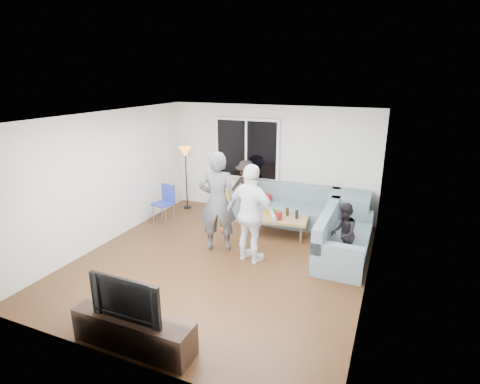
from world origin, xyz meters
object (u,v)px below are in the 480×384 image
at_px(floor_lamp, 186,178).
at_px(player_right, 251,214).
at_px(tv_console, 134,331).
at_px(spectator_right, 343,234).
at_px(sofa_back_section, 286,204).
at_px(sofa_right_section, 345,235).
at_px(television, 130,296).
at_px(player_left, 217,202).
at_px(coffee_table, 281,227).
at_px(spectator_back, 246,189).
at_px(side_chair, 163,204).

xyz_separation_m(floor_lamp, player_right, (2.54, -2.04, 0.12)).
bearing_deg(tv_console, spectator_right, 57.87).
distance_m(sofa_back_section, sofa_right_section, 1.93).
distance_m(player_right, spectator_right, 1.66).
height_order(floor_lamp, television, floor_lamp).
distance_m(floor_lamp, television, 5.15).
xyz_separation_m(player_left, player_right, (0.76, -0.20, -0.07)).
bearing_deg(sofa_back_section, coffee_table, -81.01).
xyz_separation_m(sofa_back_section, spectator_right, (1.49, -1.52, 0.14)).
distance_m(sofa_right_section, coffee_table, 1.45).
xyz_separation_m(spectator_back, television, (0.44, -4.80, 0.04)).
bearing_deg(player_right, tv_console, 94.63).
xyz_separation_m(side_chair, player_right, (2.54, -0.98, 0.47)).
relative_size(sofa_back_section, sofa_right_section, 1.15).
bearing_deg(sofa_right_section, player_right, 118.61).
bearing_deg(television, sofa_right_section, 59.99).
distance_m(side_chair, floor_lamp, 1.12).
bearing_deg(side_chair, spectator_right, 6.37).
height_order(sofa_back_section, player_right, player_right).
bearing_deg(player_left, floor_lamp, -65.75).
relative_size(player_left, tv_console, 1.21).
height_order(side_chair, player_left, player_left).
bearing_deg(spectator_back, spectator_right, -41.74).
distance_m(player_right, television, 2.75).
xyz_separation_m(side_chair, spectator_right, (4.07, -0.43, 0.13)).
bearing_deg(television, player_right, 79.32).
distance_m(spectator_right, tv_console, 3.86).
distance_m(coffee_table, side_chair, 2.73).
relative_size(coffee_table, tv_console, 0.69).
bearing_deg(sofa_right_section, spectator_back, 63.06).
bearing_deg(television, spectator_back, 95.25).
distance_m(sofa_back_section, player_right, 2.12).
bearing_deg(spectator_back, tv_console, -94.59).
distance_m(coffee_table, floor_lamp, 2.87).
bearing_deg(spectator_back, player_right, -75.47).
bearing_deg(spectator_back, floor_lamp, 172.36).
xyz_separation_m(coffee_table, spectator_right, (1.37, -0.73, 0.36)).
distance_m(floor_lamp, player_right, 3.26).
distance_m(sofa_right_section, spectator_back, 2.80).
relative_size(sofa_back_section, floor_lamp, 1.47).
xyz_separation_m(sofa_back_section, television, (-0.55, -4.77, 0.30)).
height_order(sofa_back_section, floor_lamp, floor_lamp).
relative_size(player_right, tv_console, 1.13).
bearing_deg(tv_console, player_left, 94.98).
bearing_deg(player_left, sofa_back_section, -132.96).
height_order(coffee_table, spectator_right, spectator_right).
height_order(side_chair, television, television).
distance_m(coffee_table, spectator_back, 1.46).
bearing_deg(sofa_right_section, tv_console, 149.99).
bearing_deg(coffee_table, side_chair, -173.52).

